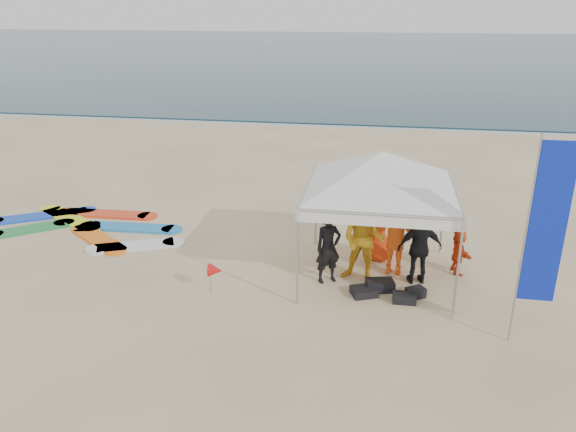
# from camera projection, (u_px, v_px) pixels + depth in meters

# --- Properties ---
(ground) EXTENTS (120.00, 120.00, 0.00)m
(ground) POSITION_uv_depth(u_px,v_px,m) (241.00, 325.00, 10.35)
(ground) COLOR beige
(ground) RESTS_ON ground
(ocean) EXTENTS (160.00, 84.00, 0.08)m
(ocean) POSITION_uv_depth(u_px,v_px,m) (366.00, 51.00, 65.56)
(ocean) COLOR #0C2633
(ocean) RESTS_ON ground
(shoreline_foam) EXTENTS (160.00, 1.20, 0.01)m
(shoreline_foam) POSITION_uv_depth(u_px,v_px,m) (333.00, 124.00, 27.10)
(shoreline_foam) COLOR silver
(shoreline_foam) RESTS_ON ground
(person_black_a) EXTENTS (0.67, 0.61, 1.55)m
(person_black_a) POSITION_uv_depth(u_px,v_px,m) (328.00, 248.00, 11.71)
(person_black_a) COLOR black
(person_black_a) RESTS_ON ground
(person_yellow) EXTENTS (1.06, 0.90, 1.90)m
(person_yellow) POSITION_uv_depth(u_px,v_px,m) (363.00, 239.00, 11.67)
(person_yellow) COLOR gold
(person_yellow) RESTS_ON ground
(person_orange_a) EXTENTS (1.29, 0.88, 1.84)m
(person_orange_a) POSITION_uv_depth(u_px,v_px,m) (396.00, 234.00, 12.04)
(person_orange_a) COLOR #E35114
(person_orange_a) RESTS_ON ground
(person_black_b) EXTENTS (1.00, 0.58, 1.59)m
(person_black_b) POSITION_uv_depth(u_px,v_px,m) (420.00, 248.00, 11.65)
(person_black_b) COLOR black
(person_black_b) RESTS_ON ground
(person_orange_b) EXTENTS (0.93, 0.70, 1.72)m
(person_orange_b) POSITION_uv_depth(u_px,v_px,m) (378.00, 225.00, 12.67)
(person_orange_b) COLOR red
(person_orange_b) RESTS_ON ground
(person_seated) EXTENTS (0.45, 0.99, 1.03)m
(person_seated) POSITION_uv_depth(u_px,v_px,m) (459.00, 251.00, 12.17)
(person_seated) COLOR red
(person_seated) RESTS_ON ground
(canopy_tent) EXTENTS (4.21, 4.21, 3.18)m
(canopy_tent) POSITION_uv_depth(u_px,v_px,m) (382.00, 152.00, 11.23)
(canopy_tent) COLOR #A5A5A8
(canopy_tent) RESTS_ON ground
(feather_flag) EXTENTS (0.62, 0.04, 3.71)m
(feather_flag) POSITION_uv_depth(u_px,v_px,m) (545.00, 227.00, 9.05)
(feather_flag) COLOR #A5A5A8
(feather_flag) RESTS_ON ground
(marker_pennant) EXTENTS (0.28, 0.28, 0.64)m
(marker_pennant) POSITION_uv_depth(u_px,v_px,m) (216.00, 270.00, 11.34)
(marker_pennant) COLOR #A5A5A8
(marker_pennant) RESTS_ON ground
(gear_pile) EXTENTS (1.56, 0.80, 0.22)m
(gear_pile) POSITION_uv_depth(u_px,v_px,m) (386.00, 291.00, 11.38)
(gear_pile) COLOR black
(gear_pile) RESTS_ON ground
(surfboard_spread) EXTENTS (5.52, 2.91, 0.07)m
(surfboard_spread) POSITION_uv_depth(u_px,v_px,m) (87.00, 226.00, 14.84)
(surfboard_spread) COLOR blue
(surfboard_spread) RESTS_ON ground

